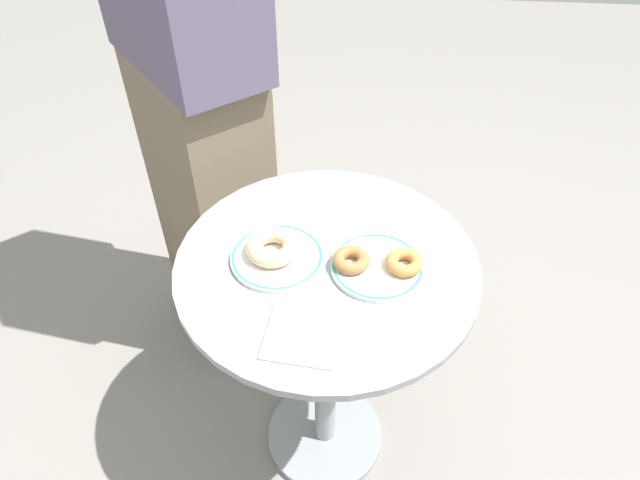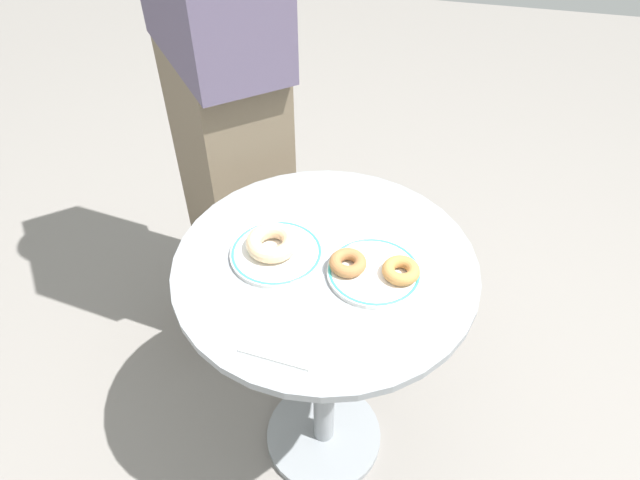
{
  "view_description": "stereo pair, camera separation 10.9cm",
  "coord_description": "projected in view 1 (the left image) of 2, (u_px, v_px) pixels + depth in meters",
  "views": [
    {
      "loc": [
        0.06,
        -0.77,
        1.5
      ],
      "look_at": [
        -0.02,
        0.02,
        0.75
      ],
      "focal_mm": 31.14,
      "sensor_mm": 36.0,
      "label": 1
    },
    {
      "loc": [
        0.16,
        -0.75,
        1.5
      ],
      "look_at": [
        -0.02,
        0.02,
        0.75
      ],
      "focal_mm": 31.14,
      "sensor_mm": 36.0,
      "label": 2
    }
  ],
  "objects": [
    {
      "name": "ground_plane",
      "position": [
        325.0,
        438.0,
        1.6
      ],
      "size": [
        7.0,
        7.0,
        0.02
      ],
      "primitive_type": "cube",
      "color": "gray"
    },
    {
      "name": "cafe_table",
      "position": [
        326.0,
        333.0,
        1.26
      ],
      "size": [
        0.61,
        0.61,
        0.72
      ],
      "color": "gray",
      "rests_on": "ground"
    },
    {
      "name": "plate_left",
      "position": [
        277.0,
        257.0,
        1.1
      ],
      "size": [
        0.19,
        0.19,
        0.01
      ],
      "color": "white",
      "rests_on": "cafe_table"
    },
    {
      "name": "plate_right",
      "position": [
        377.0,
        266.0,
        1.08
      ],
      "size": [
        0.18,
        0.18,
        0.01
      ],
      "color": "white",
      "rests_on": "cafe_table"
    },
    {
      "name": "donut_glazed",
      "position": [
        272.0,
        246.0,
        1.09
      ],
      "size": [
        0.15,
        0.15,
        0.03
      ],
      "primitive_type": "torus",
      "rotation": [
        0.0,
        0.0,
        2.31
      ],
      "color": "#E0B789",
      "rests_on": "plate_left"
    },
    {
      "name": "donut_old_fashioned",
      "position": [
        404.0,
        262.0,
        1.06
      ],
      "size": [
        0.1,
        0.1,
        0.02
      ],
      "primitive_type": "torus",
      "rotation": [
        0.0,
        0.0,
        0.86
      ],
      "color": "#BC7F42",
      "rests_on": "plate_right"
    },
    {
      "name": "donut_cinnamon",
      "position": [
        351.0,
        260.0,
        1.07
      ],
      "size": [
        0.09,
        0.09,
        0.02
      ],
      "primitive_type": "torus",
      "rotation": [
        0.0,
        0.0,
        1.93
      ],
      "color": "#A36B3D",
      "rests_on": "plate_right"
    },
    {
      "name": "paper_napkin",
      "position": [
        302.0,
        335.0,
        0.96
      ],
      "size": [
        0.14,
        0.13,
        0.01
      ],
      "primitive_type": "cube",
      "rotation": [
        0.0,
        0.0,
        -0.09
      ],
      "color": "white",
      "rests_on": "cafe_table"
    },
    {
      "name": "person_figure",
      "position": [
        192.0,
        82.0,
        1.32
      ],
      "size": [
        0.45,
        0.48,
        1.77
      ],
      "color": "brown",
      "rests_on": "ground"
    }
  ]
}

